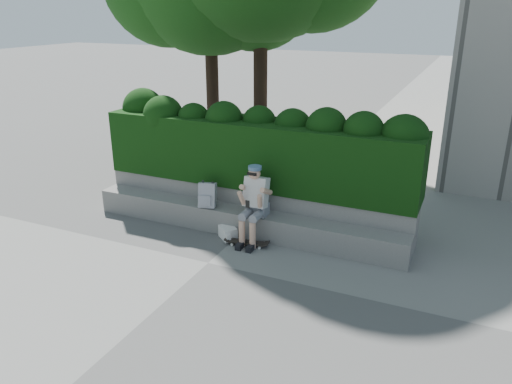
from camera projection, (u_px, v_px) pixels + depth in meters
The scene contains 8 objects.
ground at pixel (208, 263), 8.09m from camera, with size 80.00×80.00×0.00m, color slate.
bench_ledge at pixel (242, 222), 9.07m from camera, with size 6.00×0.45×0.45m, color gray.
planter_wall at pixel (253, 205), 9.43m from camera, with size 6.00×0.50×0.75m, color gray.
hedge at pixel (257, 153), 9.28m from camera, with size 6.00×1.00×1.20m, color black.
person at pixel (255, 201), 8.60m from camera, with size 0.40×0.76×1.38m.
skateboard at pixel (247, 242), 8.65m from camera, with size 0.72×0.29×0.07m.
backpack_plaid at pixel (207, 195), 9.08m from camera, with size 0.31×0.17×0.45m, color #BBBBC0.
backpack_ground at pixel (228, 233), 8.91m from camera, with size 0.34×0.24×0.22m, color white.
Camera 1 is at (3.66, -6.22, 3.90)m, focal length 35.00 mm.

